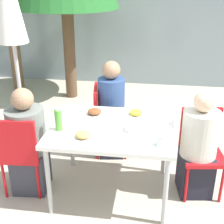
{
  "coord_description": "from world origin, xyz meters",
  "views": [
    {
      "loc": [
        0.37,
        -2.6,
        2.07
      ],
      "look_at": [
        0.0,
        0.0,
        0.9
      ],
      "focal_mm": 50.0,
      "sensor_mm": 36.0,
      "label": 1
    }
  ],
  "objects_px": {
    "person_far": "(111,112)",
    "drinking_cup": "(161,140)",
    "person_right": "(198,148)",
    "closed_umbrella": "(9,5)",
    "chair_left": "(21,150)",
    "salad_bowl": "(134,127)",
    "person_left": "(28,145)",
    "chair_right": "(201,145)",
    "bottle": "(59,120)",
    "chair_far": "(105,115)"
  },
  "relations": [
    {
      "from": "person_far",
      "to": "drinking_cup",
      "type": "distance_m",
      "value": 1.17
    },
    {
      "from": "person_far",
      "to": "closed_umbrella",
      "type": "relative_size",
      "value": 0.5
    },
    {
      "from": "drinking_cup",
      "to": "salad_bowl",
      "type": "xyz_separation_m",
      "value": [
        -0.24,
        0.24,
        -0.02
      ]
    },
    {
      "from": "chair_far",
      "to": "salad_bowl",
      "type": "height_order",
      "value": "chair_far"
    },
    {
      "from": "chair_left",
      "to": "bottle",
      "type": "relative_size",
      "value": 3.96
    },
    {
      "from": "person_left",
      "to": "drinking_cup",
      "type": "relative_size",
      "value": 11.38
    },
    {
      "from": "person_left",
      "to": "closed_umbrella",
      "type": "height_order",
      "value": "closed_umbrella"
    },
    {
      "from": "closed_umbrella",
      "to": "bottle",
      "type": "distance_m",
      "value": 1.44
    },
    {
      "from": "chair_left",
      "to": "closed_umbrella",
      "type": "relative_size",
      "value": 0.36
    },
    {
      "from": "chair_far",
      "to": "drinking_cup",
      "type": "relative_size",
      "value": 8.86
    },
    {
      "from": "bottle",
      "to": "salad_bowl",
      "type": "xyz_separation_m",
      "value": [
        0.68,
        0.08,
        -0.07
      ]
    },
    {
      "from": "bottle",
      "to": "person_left",
      "type": "bearing_deg",
      "value": 168.7
    },
    {
      "from": "person_right",
      "to": "closed_umbrella",
      "type": "xyz_separation_m",
      "value": [
        -2.04,
        0.59,
        1.25
      ]
    },
    {
      "from": "chair_left",
      "to": "salad_bowl",
      "type": "relative_size",
      "value": 5.79
    },
    {
      "from": "drinking_cup",
      "to": "person_right",
      "type": "bearing_deg",
      "value": 46.81
    },
    {
      "from": "chair_right",
      "to": "salad_bowl",
      "type": "bearing_deg",
      "value": 13.31
    },
    {
      "from": "person_right",
      "to": "bottle",
      "type": "height_order",
      "value": "person_right"
    },
    {
      "from": "person_right",
      "to": "person_far",
      "type": "height_order",
      "value": "person_far"
    },
    {
      "from": "drinking_cup",
      "to": "person_left",
      "type": "bearing_deg",
      "value": 169.94
    },
    {
      "from": "person_far",
      "to": "drinking_cup",
      "type": "bearing_deg",
      "value": 20.48
    },
    {
      "from": "person_far",
      "to": "salad_bowl",
      "type": "distance_m",
      "value": 0.86
    },
    {
      "from": "closed_umbrella",
      "to": "salad_bowl",
      "type": "relative_size",
      "value": 16.03
    },
    {
      "from": "chair_left",
      "to": "person_right",
      "type": "bearing_deg",
      "value": 4.33
    },
    {
      "from": "person_right",
      "to": "salad_bowl",
      "type": "bearing_deg",
      "value": 7.4
    },
    {
      "from": "person_left",
      "to": "drinking_cup",
      "type": "bearing_deg",
      "value": -14.45
    },
    {
      "from": "bottle",
      "to": "person_right",
      "type": "bearing_deg",
      "value": 10.84
    },
    {
      "from": "person_left",
      "to": "person_far",
      "type": "height_order",
      "value": "person_far"
    },
    {
      "from": "person_left",
      "to": "person_right",
      "type": "distance_m",
      "value": 1.67
    },
    {
      "from": "chair_left",
      "to": "person_right",
      "type": "relative_size",
      "value": 0.79
    },
    {
      "from": "chair_far",
      "to": "salad_bowl",
      "type": "bearing_deg",
      "value": 17.94
    },
    {
      "from": "person_far",
      "to": "bottle",
      "type": "relative_size",
      "value": 5.44
    },
    {
      "from": "chair_left",
      "to": "salad_bowl",
      "type": "xyz_separation_m",
      "value": [
        1.08,
        0.09,
        0.27
      ]
    },
    {
      "from": "person_right",
      "to": "person_far",
      "type": "xyz_separation_m",
      "value": [
        -0.94,
        0.6,
        0.06
      ]
    },
    {
      "from": "person_right",
      "to": "closed_umbrella",
      "type": "height_order",
      "value": "closed_umbrella"
    },
    {
      "from": "chair_right",
      "to": "person_far",
      "type": "relative_size",
      "value": 0.73
    },
    {
      "from": "person_far",
      "to": "drinking_cup",
      "type": "relative_size",
      "value": 12.18
    },
    {
      "from": "person_left",
      "to": "chair_far",
      "type": "distance_m",
      "value": 1.03
    },
    {
      "from": "drinking_cup",
      "to": "salad_bowl",
      "type": "relative_size",
      "value": 0.65
    },
    {
      "from": "chair_far",
      "to": "bottle",
      "type": "height_order",
      "value": "bottle"
    },
    {
      "from": "person_right",
      "to": "bottle",
      "type": "distance_m",
      "value": 1.37
    },
    {
      "from": "chair_far",
      "to": "drinking_cup",
      "type": "xyz_separation_m",
      "value": [
        0.65,
        -1.04,
        0.29
      ]
    },
    {
      "from": "person_right",
      "to": "person_far",
      "type": "distance_m",
      "value": 1.12
    },
    {
      "from": "chair_right",
      "to": "person_far",
      "type": "bearing_deg",
      "value": -35.4
    },
    {
      "from": "chair_left",
      "to": "chair_far",
      "type": "bearing_deg",
      "value": 48.46
    },
    {
      "from": "chair_far",
      "to": "closed_umbrella",
      "type": "relative_size",
      "value": 0.36
    },
    {
      "from": "chair_far",
      "to": "salad_bowl",
      "type": "distance_m",
      "value": 0.94
    },
    {
      "from": "chair_left",
      "to": "bottle",
      "type": "height_order",
      "value": "bottle"
    },
    {
      "from": "drinking_cup",
      "to": "bottle",
      "type": "bearing_deg",
      "value": 170.43
    },
    {
      "from": "person_left",
      "to": "salad_bowl",
      "type": "bearing_deg",
      "value": -3.93
    },
    {
      "from": "chair_left",
      "to": "person_right",
      "type": "distance_m",
      "value": 1.73
    }
  ]
}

